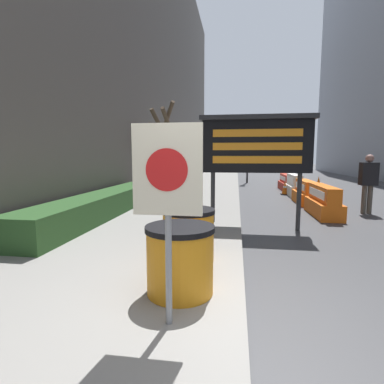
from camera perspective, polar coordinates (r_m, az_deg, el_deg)
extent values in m
plane|color=#3F3F42|center=(3.14, 10.42, -26.00)|extent=(120.00, 120.00, 0.00)
cube|color=gray|center=(3.67, -26.90, -20.26)|extent=(4.18, 56.00, 0.14)
cube|color=#284C23|center=(8.22, -16.54, -2.22)|extent=(0.90, 6.61, 0.59)
cylinder|color=#4C3D2D|center=(12.14, -7.39, 5.95)|extent=(0.35, 0.35, 2.72)
cylinder|color=#4C3D2D|center=(12.50, -9.39, 10.39)|extent=(0.52, 1.11, 1.26)
cylinder|color=#4C3D2D|center=(12.51, -4.91, 13.36)|extent=(0.94, 1.08, 1.49)
cylinder|color=#4C3D2D|center=(11.79, -5.84, 11.80)|extent=(0.70, 1.01, 1.55)
cylinder|color=#4C3D2D|center=(11.85, -4.14, 11.58)|extent=(0.41, 1.61, 1.63)
cylinder|color=orange|center=(3.49, -2.29, -13.19)|extent=(0.76, 0.76, 0.72)
cylinder|color=black|center=(3.38, -2.33, -6.96)|extent=(0.79, 0.79, 0.06)
cylinder|color=orange|center=(4.50, -0.69, -8.54)|extent=(0.76, 0.76, 0.72)
cylinder|color=black|center=(4.41, -0.70, -3.65)|extent=(0.79, 0.79, 0.06)
cylinder|color=gray|center=(2.78, -4.50, -10.73)|extent=(0.06, 0.06, 1.44)
cube|color=beige|center=(2.63, -4.75, 4.23)|extent=(0.62, 0.04, 0.80)
cylinder|color=red|center=(2.61, -4.87, 4.21)|extent=(0.37, 0.01, 0.37)
cylinder|color=#28282B|center=(7.07, 3.98, -1.55)|extent=(0.10, 0.10, 1.31)
cylinder|color=#28282B|center=(7.19, 19.67, -1.80)|extent=(0.10, 0.10, 1.31)
cube|color=black|center=(6.99, 12.15, 8.47)|extent=(2.44, 0.24, 1.18)
cube|color=#28282B|center=(6.96, 12.33, 13.75)|extent=(2.56, 0.34, 0.10)
cube|color=orange|center=(6.87, 12.28, 10.95)|extent=(1.95, 0.02, 0.16)
cube|color=orange|center=(6.86, 12.22, 8.50)|extent=(1.95, 0.02, 0.16)
cube|color=orange|center=(6.86, 12.16, 6.04)|extent=(1.95, 0.02, 0.16)
cube|color=orange|center=(9.29, 23.68, -2.84)|extent=(0.62, 1.96, 0.43)
cube|color=orange|center=(9.23, 23.81, -0.21)|extent=(0.37, 1.96, 0.43)
cube|color=white|center=(9.18, 22.62, -0.19)|extent=(0.02, 1.56, 0.21)
cube|color=orange|center=(11.41, 20.79, -1.02)|extent=(0.65, 1.73, 0.41)
cube|color=orange|center=(11.37, 20.88, 1.05)|extent=(0.39, 1.73, 0.41)
cube|color=white|center=(11.33, 19.85, 1.07)|extent=(0.02, 1.39, 0.21)
cube|color=silver|center=(13.52, 18.85, 0.31)|extent=(0.56, 1.82, 0.45)
cube|color=silver|center=(13.47, 18.93, 2.21)|extent=(0.34, 1.82, 0.45)
cube|color=white|center=(13.44, 18.17, 2.23)|extent=(0.02, 1.45, 0.22)
cube|color=red|center=(15.64, 17.43, 1.11)|extent=(0.52, 2.06, 0.39)
cube|color=red|center=(15.60, 17.49, 2.52)|extent=(0.31, 2.06, 0.39)
cube|color=white|center=(15.58, 16.88, 2.54)|extent=(0.02, 1.65, 0.19)
cube|color=black|center=(14.72, 22.87, -0.15)|extent=(0.44, 0.44, 0.04)
cone|color=orange|center=(14.68, 22.95, 1.36)|extent=(0.35, 0.35, 0.74)
cylinder|color=white|center=(14.68, 22.95, 1.50)|extent=(0.20, 0.20, 0.10)
cube|color=black|center=(13.66, 17.25, -0.42)|extent=(0.34, 0.34, 0.04)
cone|color=orange|center=(13.63, 17.30, 0.83)|extent=(0.27, 0.27, 0.56)
cylinder|color=white|center=(13.62, 17.30, 0.95)|extent=(0.16, 0.16, 0.08)
cube|color=black|center=(17.22, 17.89, 1.02)|extent=(0.34, 0.34, 0.04)
cone|color=orange|center=(17.19, 17.93, 2.02)|extent=(0.27, 0.27, 0.57)
cylinder|color=white|center=(17.19, 17.93, 2.12)|extent=(0.16, 0.16, 0.08)
cylinder|color=#2D2D30|center=(19.01, 10.56, 8.01)|extent=(0.12, 0.12, 4.18)
cube|color=#23281E|center=(18.96, 10.70, 13.07)|extent=(0.28, 0.28, 0.84)
sphere|color=red|center=(18.84, 10.73, 13.96)|extent=(0.15, 0.15, 0.15)
sphere|color=#392C06|center=(18.81, 10.71, 13.12)|extent=(0.15, 0.15, 0.15)
sphere|color=black|center=(18.78, 10.69, 12.27)|extent=(0.15, 0.15, 0.15)
cylinder|color=#514C42|center=(18.81, 16.83, 2.72)|extent=(0.13, 0.13, 0.82)
cylinder|color=#514C42|center=(18.83, 17.29, 2.71)|extent=(0.13, 0.13, 0.82)
cube|color=orange|center=(18.78, 17.14, 4.94)|extent=(0.39, 0.50, 0.65)
sphere|color=tan|center=(18.78, 17.18, 6.27)|extent=(0.22, 0.22, 0.22)
cylinder|color=#514C42|center=(10.15, 29.93, -1.23)|extent=(0.14, 0.14, 0.84)
cylinder|color=#514C42|center=(10.21, 30.75, -1.24)|extent=(0.14, 0.14, 0.84)
cube|color=black|center=(10.11, 30.60, 2.99)|extent=(0.47, 0.29, 0.66)
sphere|color=#8F655A|center=(10.10, 30.76, 5.52)|extent=(0.23, 0.23, 0.23)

